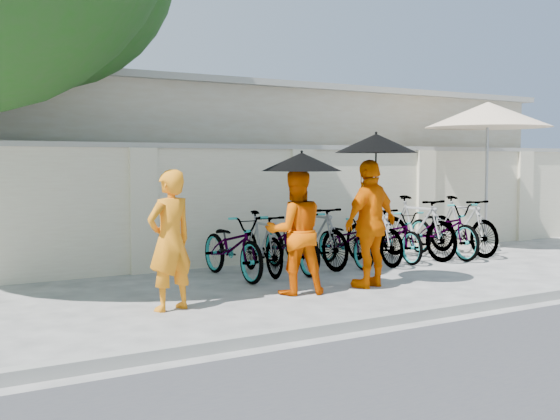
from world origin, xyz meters
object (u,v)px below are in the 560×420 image
monk_center (295,232)px  patio_umbrella (488,116)px  monk_left (170,240)px  monk_right (371,224)px

monk_center → patio_umbrella: 6.35m
monk_left → patio_umbrella: 8.07m
monk_center → monk_right: monk_right is taller
monk_right → patio_umbrella: bearing=-170.9°
patio_umbrella → monk_left: bearing=-165.2°
monk_center → monk_left: bearing=18.8°
monk_left → monk_center: size_ratio=1.01×
monk_left → patio_umbrella: size_ratio=0.57×
monk_center → patio_umbrella: (5.77, 1.92, 1.83)m
monk_left → patio_umbrella: bearing=-179.6°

